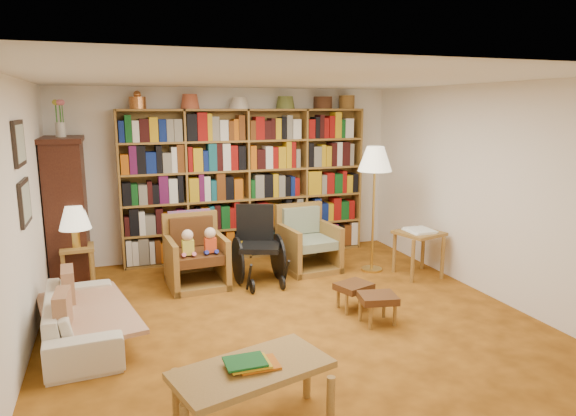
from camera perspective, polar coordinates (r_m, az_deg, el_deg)
name	(u,v)px	position (r m, az deg, el deg)	size (l,w,h in m)	color
floor	(286,315)	(5.71, -0.28, -11.81)	(5.00, 5.00, 0.00)	#B0671B
ceiling	(285,79)	(5.26, -0.30, 14.15)	(5.00, 5.00, 0.00)	silver
wall_back	(231,173)	(7.72, -6.32, 3.84)	(5.00, 5.00, 0.00)	white
wall_front	(423,276)	(3.15, 14.72, -7.28)	(5.00, 5.00, 0.00)	white
wall_left	(18,219)	(5.13, -27.76, -1.12)	(5.00, 5.00, 0.00)	white
wall_right	(482,190)	(6.58, 20.79, 1.90)	(5.00, 5.00, 0.00)	white
bookshelf	(247,180)	(7.62, -4.55, 3.17)	(3.60, 0.30, 2.42)	olive
curio_cabinet	(67,209)	(7.11, -23.33, -0.07)	(0.50, 0.95, 2.40)	#3B1B10
framed_pictures	(22,173)	(5.36, -27.45, 3.46)	(0.03, 0.52, 0.97)	black
sofa	(82,317)	(5.42, -21.89, -11.20)	(0.64, 1.63, 0.48)	beige
sofa_throw	(87,311)	(5.40, -21.41, -10.56)	(0.79, 1.48, 0.04)	beige
cushion_left	(68,286)	(5.69, -23.22, -7.98)	(0.12, 0.37, 0.37)	maroon
cushion_right	(63,312)	(5.03, -23.74, -10.51)	(0.12, 0.37, 0.37)	maroon
side_table_lamp	(78,258)	(6.83, -22.31, -5.16)	(0.41, 0.41, 0.55)	olive
table_lamp	(75,219)	(6.71, -22.63, -1.10)	(0.38, 0.38, 0.52)	gold
armchair_leather	(195,255)	(6.65, -10.26, -5.21)	(0.75, 0.80, 0.91)	olive
armchair_sage	(306,244)	(7.19, 2.07, -4.05)	(0.78, 0.80, 0.89)	olive
wheelchair	(258,248)	(6.61, -3.32, -4.41)	(0.63, 0.80, 0.99)	black
floor_lamp	(375,164)	(6.95, 9.64, 4.83)	(0.45, 0.45, 1.71)	gold
side_table_papers	(419,239)	(7.03, 14.33, -3.33)	(0.65, 0.65, 0.64)	olive
footstool_a	(378,300)	(5.48, 9.95, -10.03)	(0.43, 0.39, 0.32)	#522C16
footstool_b	(354,288)	(5.80, 7.31, -8.84)	(0.45, 0.41, 0.31)	#522C16
coffee_table	(252,374)	(3.75, -4.03, -17.92)	(1.19, 0.81, 0.51)	olive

